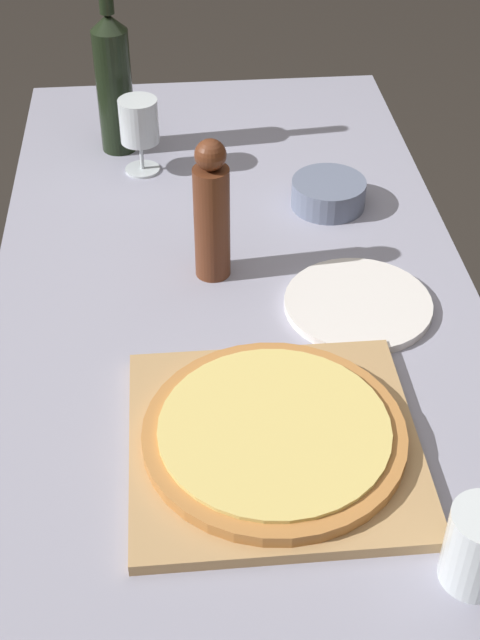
{
  "coord_description": "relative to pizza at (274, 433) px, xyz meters",
  "views": [
    {
      "loc": [
        -0.09,
        -1.13,
        1.67
      ],
      "look_at": [
        -0.0,
        -0.11,
        0.83
      ],
      "focal_mm": 50.0,
      "sensor_mm": 36.0,
      "label": 1
    }
  ],
  "objects": [
    {
      "name": "wine_bottle",
      "position": [
        -0.22,
        0.86,
        0.12
      ],
      "size": [
        0.07,
        0.07,
        0.37
      ],
      "color": "black",
      "rests_on": "dining_table"
    },
    {
      "name": "pepper_mill",
      "position": [
        -0.06,
        0.41,
        0.09
      ],
      "size": [
        0.06,
        0.06,
        0.25
      ],
      "color": "#5B2D19",
      "rests_on": "dining_table"
    },
    {
      "name": "drinking_tumbler",
      "position": [
        0.21,
        -0.22,
        0.03
      ],
      "size": [
        0.08,
        0.08,
        0.11
      ],
      "color": "silver",
      "rests_on": "dining_table"
    },
    {
      "name": "dinner_plate",
      "position": [
        0.17,
        0.29,
        -0.02
      ],
      "size": [
        0.24,
        0.24,
        0.01
      ],
      "color": "white",
      "rests_on": "dining_table"
    },
    {
      "name": "ground_plane",
      "position": [
        -0.02,
        0.32,
        -0.79
      ],
      "size": [
        12.0,
        12.0,
        0.0
      ],
      "primitive_type": "plane",
      "color": "#2D2823"
    },
    {
      "name": "cutting_board",
      "position": [
        -0.0,
        0.0,
        -0.02
      ],
      "size": [
        0.39,
        0.38,
        0.02
      ],
      "color": "tan",
      "rests_on": "dining_table"
    },
    {
      "name": "wine_glass",
      "position": [
        -0.17,
        0.77,
        0.07
      ],
      "size": [
        0.08,
        0.08,
        0.15
      ],
      "color": "silver",
      "rests_on": "dining_table"
    },
    {
      "name": "small_bowl",
      "position": [
        0.17,
        0.6,
        -0.0
      ],
      "size": [
        0.14,
        0.14,
        0.05
      ],
      "color": "slate",
      "rests_on": "dining_table"
    },
    {
      "name": "dining_table",
      "position": [
        -0.02,
        0.32,
        -0.12
      ],
      "size": [
        0.8,
        1.71,
        0.77
      ],
      "color": "#9393A8",
      "rests_on": "ground_plane"
    },
    {
      "name": "pizza",
      "position": [
        0.0,
        0.0,
        0.0
      ],
      "size": [
        0.36,
        0.36,
        0.02
      ],
      "color": "#BC7A3D",
      "rests_on": "cutting_board"
    }
  ]
}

